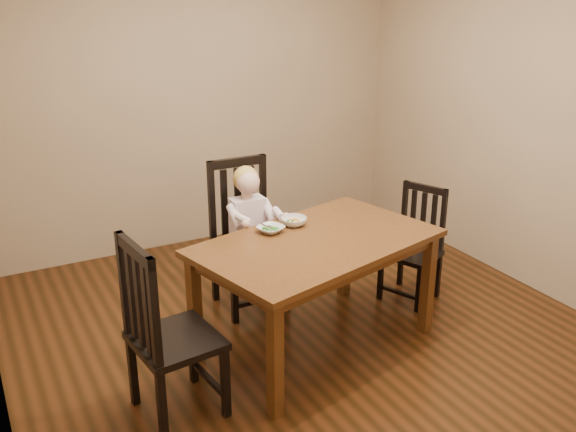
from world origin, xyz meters
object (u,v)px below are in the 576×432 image
chair_child (246,238)px  bowl_peas (271,229)px  chair_left (166,334)px  dining_table (317,253)px  bowl_veg (294,221)px  toddler (249,222)px  chair_right (414,246)px

chair_child → bowl_peas: bearing=85.5°
chair_child → chair_left: bearing=48.1°
chair_left → dining_table: bearing=96.0°
chair_left → bowl_veg: size_ratio=6.19×
toddler → chair_left: bearing=46.5°
chair_child → toddler: 0.15m
chair_right → bowl_veg: chair_right is taller
chair_right → bowl_peas: (-1.26, -0.00, 0.38)m
chair_left → chair_right: chair_left is taller
chair_child → chair_right: 1.32m
chair_left → bowl_peas: size_ratio=6.40×
chair_right → bowl_peas: bearing=67.2°
chair_child → toddler: (-0.00, -0.06, 0.14)m
dining_table → chair_left: size_ratio=1.58×
chair_left → toddler: 1.39m
dining_table → chair_right: bearing=14.0°
chair_child → bowl_veg: 0.58m
chair_child → chair_left: chair_child is taller
bowl_peas → chair_right: bearing=0.0°
chair_child → chair_right: chair_child is taller
chair_right → bowl_veg: size_ratio=5.02×
toddler → bowl_veg: 0.47m
chair_left → bowl_veg: (1.12, 0.55, 0.28)m
chair_left → bowl_peas: 1.09m
chair_left → toddler: (0.97, 0.98, 0.16)m
bowl_veg → chair_left: bearing=-153.8°
toddler → bowl_peas: size_ratio=3.28×
toddler → bowl_veg: (0.15, -0.43, 0.13)m
chair_left → chair_right: bearing=96.7°
dining_table → toddler: bearing=102.0°
dining_table → bowl_veg: bearing=91.4°
chair_child → bowl_peas: chair_child is taller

